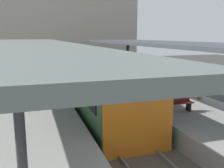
{
  "coord_description": "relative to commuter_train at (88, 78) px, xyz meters",
  "views": [
    {
      "loc": [
        -3.49,
        -10.61,
        4.42
      ],
      "look_at": [
        0.95,
        2.98,
        1.68
      ],
      "focal_mm": 40.21,
      "sensor_mm": 36.0,
      "label": 1
    }
  ],
  "objects": [
    {
      "name": "ground_plane",
      "position": [
        0.0,
        -5.02,
        -1.73
      ],
      "size": [
        80.0,
        80.0,
        0.0
      ],
      "primitive_type": "plane",
      "color": "#383835"
    },
    {
      "name": "track_ballast",
      "position": [
        0.0,
        -5.02,
        -1.63
      ],
      "size": [
        3.2,
        28.0,
        0.2
      ],
      "primitive_type": "cube",
      "color": "#59544C",
      "rests_on": "ground_plane"
    },
    {
      "name": "canopy_left",
      "position": [
        -3.8,
        -3.62,
        2.3
      ],
      "size": [
        4.18,
        21.0,
        3.14
      ],
      "color": "#333335",
      "rests_on": "platform_left"
    },
    {
      "name": "rail_far_side",
      "position": [
        0.72,
        -5.02,
        -1.46
      ],
      "size": [
        0.08,
        28.0,
        0.14
      ],
      "primitive_type": "cube",
      "color": "slate",
      "rests_on": "track_ballast"
    },
    {
      "name": "rail_near_side",
      "position": [
        -0.72,
        -5.02,
        -1.46
      ],
      "size": [
        0.08,
        28.0,
        0.14
      ],
      "primitive_type": "cube",
      "color": "slate",
      "rests_on": "track_ballast"
    },
    {
      "name": "platform_sign",
      "position": [
        2.66,
        -2.54,
        0.9
      ],
      "size": [
        0.9,
        0.08,
        2.21
      ],
      "color": "#262628",
      "rests_on": "platform_right"
    },
    {
      "name": "platform_left",
      "position": [
        -3.8,
        -5.02,
        -1.23
      ],
      "size": [
        4.4,
        28.0,
        1.0
      ],
      "primitive_type": "cube",
      "color": "#9E9E99",
      "rests_on": "ground_plane"
    },
    {
      "name": "commuter_train",
      "position": [
        0.0,
        0.0,
        0.0
      ],
      "size": [
        2.78,
        16.05,
        3.1
      ],
      "color": "#2D5633",
      "rests_on": "track_ballast"
    },
    {
      "name": "canopy_right",
      "position": [
        3.8,
        -3.62,
        2.25
      ],
      "size": [
        4.18,
        21.0,
        3.09
      ],
      "color": "#333335",
      "rests_on": "platform_right"
    },
    {
      "name": "platform_right",
      "position": [
        3.8,
        -5.02,
        -1.23
      ],
      "size": [
        4.4,
        28.0,
        1.0
      ],
      "primitive_type": "cube",
      "color": "#9E9E99",
      "rests_on": "ground_plane"
    },
    {
      "name": "passenger_near_bench",
      "position": [
        5.37,
        -4.3,
        0.16
      ],
      "size": [
        0.36,
        0.36,
        1.7
      ],
      "color": "#998460",
      "rests_on": "platform_right"
    },
    {
      "name": "platform_bench",
      "position": [
        2.82,
        -6.01,
        -0.26
      ],
      "size": [
        1.4,
        0.41,
        0.86
      ],
      "color": "black",
      "rests_on": "platform_right"
    },
    {
      "name": "station_building_backdrop",
      "position": [
        -0.37,
        14.98,
        3.77
      ],
      "size": [
        18.0,
        6.0,
        11.0
      ],
      "primitive_type": "cube",
      "color": "#A89E8E",
      "rests_on": "ground_plane"
    }
  ]
}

